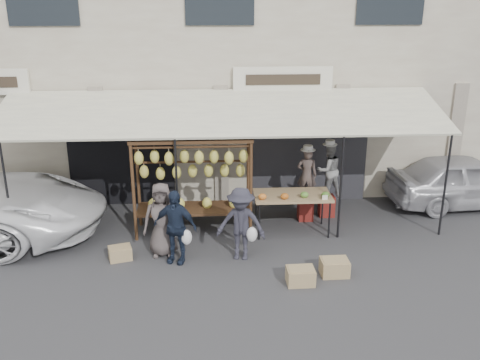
{
  "coord_description": "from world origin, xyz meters",
  "views": [
    {
      "loc": [
        -0.29,
        -9.46,
        5.13
      ],
      "look_at": [
        0.35,
        1.4,
        1.3
      ],
      "focal_mm": 40.0,
      "sensor_mm": 36.0,
      "label": 1
    }
  ],
  "objects_px": {
    "produce_table": "(293,197)",
    "crate_near_a": "(300,276)",
    "vendor_right": "(328,170)",
    "crate_near_b": "(334,267)",
    "customer_left": "(162,220)",
    "customer_mid": "(175,227)",
    "banana_rack": "(192,166)",
    "sedan": "(466,181)",
    "customer_right": "(241,224)",
    "vendor_left": "(307,175)",
    "crate_far": "(120,253)"
  },
  "relations": [
    {
      "from": "vendor_right",
      "to": "customer_left",
      "type": "xyz_separation_m",
      "value": [
        -3.79,
        -1.83,
        -0.38
      ]
    },
    {
      "from": "customer_right",
      "to": "crate_near_b",
      "type": "relative_size",
      "value": 2.9
    },
    {
      "from": "crate_far",
      "to": "vendor_right",
      "type": "bearing_deg",
      "value": 23.21
    },
    {
      "from": "vendor_right",
      "to": "sedan",
      "type": "relative_size",
      "value": 0.34
    },
    {
      "from": "crate_near_b",
      "to": "crate_far",
      "type": "height_order",
      "value": "crate_near_b"
    },
    {
      "from": "produce_table",
      "to": "banana_rack",
      "type": "bearing_deg",
      "value": 176.14
    },
    {
      "from": "crate_near_a",
      "to": "vendor_left",
      "type": "bearing_deg",
      "value": 78.42
    },
    {
      "from": "vendor_left",
      "to": "crate_near_a",
      "type": "height_order",
      "value": "vendor_left"
    },
    {
      "from": "banana_rack",
      "to": "crate_near_a",
      "type": "xyz_separation_m",
      "value": [
        2.02,
        -2.39,
        -1.42
      ]
    },
    {
      "from": "banana_rack",
      "to": "customer_right",
      "type": "distance_m",
      "value": 1.84
    },
    {
      "from": "produce_table",
      "to": "customer_right",
      "type": "bearing_deg",
      "value": -136.01
    },
    {
      "from": "vendor_right",
      "to": "customer_left",
      "type": "height_order",
      "value": "vendor_right"
    },
    {
      "from": "vendor_right",
      "to": "customer_right",
      "type": "relative_size",
      "value": 0.86
    },
    {
      "from": "banana_rack",
      "to": "customer_mid",
      "type": "distance_m",
      "value": 1.63
    },
    {
      "from": "banana_rack",
      "to": "vendor_right",
      "type": "distance_m",
      "value": 3.3
    },
    {
      "from": "vendor_left",
      "to": "sedan",
      "type": "distance_m",
      "value": 4.24
    },
    {
      "from": "produce_table",
      "to": "customer_right",
      "type": "relative_size",
      "value": 1.12
    },
    {
      "from": "customer_left",
      "to": "customer_mid",
      "type": "height_order",
      "value": "customer_left"
    },
    {
      "from": "vendor_left",
      "to": "customer_right",
      "type": "relative_size",
      "value": 0.84
    },
    {
      "from": "banana_rack",
      "to": "customer_mid",
      "type": "xyz_separation_m",
      "value": [
        -0.33,
        -1.38,
        -0.81
      ]
    },
    {
      "from": "produce_table",
      "to": "crate_near_b",
      "type": "height_order",
      "value": "produce_table"
    },
    {
      "from": "banana_rack",
      "to": "crate_far",
      "type": "relative_size",
      "value": 5.84
    },
    {
      "from": "customer_mid",
      "to": "sedan",
      "type": "distance_m",
      "value": 7.58
    },
    {
      "from": "produce_table",
      "to": "vendor_right",
      "type": "xyz_separation_m",
      "value": [
        0.98,
        0.92,
        0.3
      ]
    },
    {
      "from": "crate_near_a",
      "to": "customer_left",
      "type": "bearing_deg",
      "value": 153.17
    },
    {
      "from": "customer_left",
      "to": "customer_mid",
      "type": "distance_m",
      "value": 0.42
    },
    {
      "from": "produce_table",
      "to": "crate_near_a",
      "type": "xyz_separation_m",
      "value": [
        -0.17,
        -2.25,
        -0.71
      ]
    },
    {
      "from": "customer_mid",
      "to": "crate_near_a",
      "type": "xyz_separation_m",
      "value": [
        2.35,
        -1.02,
        -0.61
      ]
    },
    {
      "from": "crate_near_b",
      "to": "crate_far",
      "type": "relative_size",
      "value": 1.18
    },
    {
      "from": "produce_table",
      "to": "sedan",
      "type": "relative_size",
      "value": 0.44
    },
    {
      "from": "crate_near_b",
      "to": "vendor_right",
      "type": "bearing_deg",
      "value": 81.06
    },
    {
      "from": "crate_near_a",
      "to": "crate_near_b",
      "type": "distance_m",
      "value": 0.76
    },
    {
      "from": "customer_mid",
      "to": "sedan",
      "type": "bearing_deg",
      "value": 38.23
    },
    {
      "from": "crate_near_b",
      "to": "crate_near_a",
      "type": "bearing_deg",
      "value": -157.82
    },
    {
      "from": "customer_right",
      "to": "crate_near_a",
      "type": "relative_size",
      "value": 2.99
    },
    {
      "from": "produce_table",
      "to": "sedan",
      "type": "bearing_deg",
      "value": 16.53
    },
    {
      "from": "customer_left",
      "to": "sedan",
      "type": "height_order",
      "value": "customer_left"
    },
    {
      "from": "vendor_left",
      "to": "crate_near_a",
      "type": "relative_size",
      "value": 2.5
    },
    {
      "from": "vendor_left",
      "to": "sedan",
      "type": "xyz_separation_m",
      "value": [
        4.16,
        0.66,
        -0.46
      ]
    },
    {
      "from": "crate_near_a",
      "to": "crate_near_b",
      "type": "relative_size",
      "value": 0.97
    },
    {
      "from": "customer_right",
      "to": "customer_left",
      "type": "bearing_deg",
      "value": -177.23
    },
    {
      "from": "banana_rack",
      "to": "customer_mid",
      "type": "bearing_deg",
      "value": -103.41
    },
    {
      "from": "customer_right",
      "to": "crate_near_b",
      "type": "height_order",
      "value": "customer_right"
    },
    {
      "from": "customer_right",
      "to": "vendor_right",
      "type": "bearing_deg",
      "value": 55.78
    },
    {
      "from": "vendor_left",
      "to": "customer_left",
      "type": "bearing_deg",
      "value": 41.97
    },
    {
      "from": "vendor_left",
      "to": "crate_far",
      "type": "height_order",
      "value": "vendor_left"
    },
    {
      "from": "vendor_right",
      "to": "customer_left",
      "type": "distance_m",
      "value": 4.22
    },
    {
      "from": "customer_right",
      "to": "crate_near_a",
      "type": "xyz_separation_m",
      "value": [
        1.05,
        -1.07,
        -0.61
      ]
    },
    {
      "from": "vendor_right",
      "to": "customer_mid",
      "type": "distance_m",
      "value": 4.13
    },
    {
      "from": "crate_near_b",
      "to": "sedan",
      "type": "height_order",
      "value": "sedan"
    }
  ]
}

